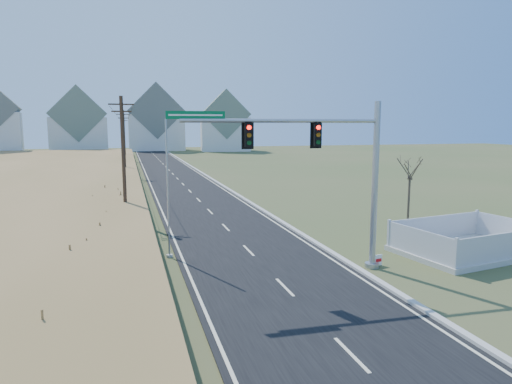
# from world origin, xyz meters

# --- Properties ---
(ground) EXTENTS (260.00, 260.00, 0.00)m
(ground) POSITION_xyz_m (0.00, 0.00, 0.00)
(ground) COLOR #3D4D25
(ground) RESTS_ON ground
(road) EXTENTS (8.00, 180.00, 0.06)m
(road) POSITION_xyz_m (0.00, 50.00, 0.03)
(road) COLOR black
(road) RESTS_ON ground
(curb) EXTENTS (0.30, 180.00, 0.18)m
(curb) POSITION_xyz_m (4.15, 50.00, 0.09)
(curb) COLOR #B2AFA8
(curb) RESTS_ON ground
(utility_pole_near) EXTENTS (1.80, 0.26, 9.00)m
(utility_pole_near) POSITION_xyz_m (-6.50, 15.00, 4.68)
(utility_pole_near) COLOR #422D1E
(utility_pole_near) RESTS_ON ground
(utility_pole_mid) EXTENTS (1.80, 0.26, 9.00)m
(utility_pole_mid) POSITION_xyz_m (-6.50, 45.00, 4.68)
(utility_pole_mid) COLOR #422D1E
(utility_pole_mid) RESTS_ON ground
(utility_pole_far) EXTENTS (1.80, 0.26, 9.00)m
(utility_pole_far) POSITION_xyz_m (-6.50, 75.00, 4.68)
(utility_pole_far) COLOR #422D1E
(utility_pole_far) RESTS_ON ground
(condo_nnw) EXTENTS (14.93, 11.17, 17.03)m
(condo_nnw) POSITION_xyz_m (-18.00, 108.00, 6.94)
(condo_nnw) COLOR white
(condo_nnw) RESTS_ON ground
(condo_n) EXTENTS (15.27, 10.20, 18.54)m
(condo_n) POSITION_xyz_m (2.00, 112.00, 7.61)
(condo_n) COLOR white
(condo_n) RESTS_ON ground
(condo_ne) EXTENTS (14.12, 10.51, 16.52)m
(condo_ne) POSITION_xyz_m (20.00, 104.00, 6.84)
(condo_ne) COLOR white
(condo_ne) RESTS_ON ground
(traffic_signal_mast) EXTENTS (10.07, 0.83, 8.01)m
(traffic_signal_mast) POSITION_xyz_m (3.16, -0.31, 4.84)
(traffic_signal_mast) COLOR #9EA0A5
(traffic_signal_mast) RESTS_ON ground
(fence_enclosure) EXTENTS (7.85, 5.94, 1.65)m
(fence_enclosure) POSITION_xyz_m (11.33, 0.42, 0.31)
(fence_enclosure) COLOR #B7B5AD
(fence_enclosure) RESTS_ON ground
(open_sign) EXTENTS (0.45, 0.14, 0.55)m
(open_sign) POSITION_xyz_m (5.51, -0.25, 0.29)
(open_sign) COLOR white
(open_sign) RESTS_ON ground
(flagpole) EXTENTS (0.33, 0.33, 7.23)m
(flagpole) POSITION_xyz_m (-4.30, 4.08, 2.89)
(flagpole) COLOR #B7B5AD
(flagpole) RESTS_ON ground
(bare_tree) EXTENTS (1.92, 1.92, 5.08)m
(bare_tree) POSITION_xyz_m (12.43, 7.49, 4.09)
(bare_tree) COLOR #4C3F33
(bare_tree) RESTS_ON ground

